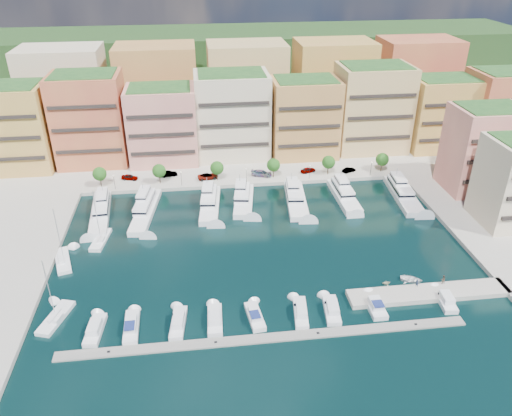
# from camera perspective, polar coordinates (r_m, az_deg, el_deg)

# --- Properties ---
(ground) EXTENTS (400.00, 400.00, 0.00)m
(ground) POSITION_cam_1_polar(r_m,az_deg,el_deg) (113.65, 0.61, -4.24)
(ground) COLOR black
(ground) RESTS_ON ground
(north_quay) EXTENTS (220.00, 64.00, 2.00)m
(north_quay) POSITION_cam_1_polar(r_m,az_deg,el_deg) (168.77, -2.25, 7.17)
(north_quay) COLOR #9E998E
(north_quay) RESTS_ON ground
(hillside) EXTENTS (240.00, 40.00, 58.00)m
(hillside) POSITION_cam_1_polar(r_m,az_deg,el_deg) (214.05, -3.44, 11.83)
(hillside) COLOR #163214
(hillside) RESTS_ON ground
(south_pontoon) EXTENTS (72.00, 2.20, 0.35)m
(south_pontoon) POSITION_cam_1_polar(r_m,az_deg,el_deg) (89.85, 1.31, -14.72)
(south_pontoon) COLOR gray
(south_pontoon) RESTS_ON ground
(finger_pier) EXTENTS (32.00, 5.00, 2.00)m
(finger_pier) POSITION_cam_1_polar(r_m,az_deg,el_deg) (104.54, 19.08, -9.39)
(finger_pier) COLOR #9E998E
(finger_pier) RESTS_ON ground
(apartment_0) EXTENTS (22.00, 16.50, 24.80)m
(apartment_0) POSITION_cam_1_polar(r_m,az_deg,el_deg) (161.32, -26.22, 8.23)
(apartment_0) COLOR #C98B49
(apartment_0) RESTS_ON north_quay
(apartment_1) EXTENTS (20.00, 16.50, 26.80)m
(apartment_1) POSITION_cam_1_polar(r_m,az_deg,el_deg) (157.07, -18.43, 9.62)
(apartment_1) COLOR #C37841
(apartment_1) RESTS_ON north_quay
(apartment_2) EXTENTS (20.00, 15.50, 22.80)m
(apartment_2) POSITION_cam_1_polar(r_m,az_deg,el_deg) (153.06, -10.64, 9.32)
(apartment_2) COLOR #E69980
(apartment_2) RESTS_ON north_quay
(apartment_3) EXTENTS (22.00, 16.50, 25.80)m
(apartment_3) POSITION_cam_1_polar(r_m,az_deg,el_deg) (154.56, -2.75, 10.56)
(apartment_3) COLOR beige
(apartment_3) RESTS_ON north_quay
(apartment_4) EXTENTS (20.00, 15.50, 23.80)m
(apartment_4) POSITION_cam_1_polar(r_m,az_deg,el_deg) (156.14, 5.52, 10.26)
(apartment_4) COLOR tan
(apartment_4) RESTS_ON north_quay
(apartment_5) EXTENTS (22.00, 16.50, 26.80)m
(apartment_5) POSITION_cam_1_polar(r_m,az_deg,el_deg) (163.58, 13.09, 11.07)
(apartment_5) COLOR tan
(apartment_5) RESTS_ON north_quay
(apartment_6) EXTENTS (20.00, 15.50, 22.80)m
(apartment_6) POSITION_cam_1_polar(r_m,az_deg,el_deg) (171.12, 20.30, 10.10)
(apartment_6) COLOR #C98B49
(apartment_6) RESTS_ON north_quay
(apartment_7) EXTENTS (22.00, 16.50, 24.80)m
(apartment_7) POSITION_cam_1_polar(r_m,az_deg,el_deg) (179.15, 26.43, 10.01)
(apartment_7) COLOR #C37841
(apartment_7) RESTS_ON north_quay
(apartment_east_a) EXTENTS (18.00, 14.50, 22.80)m
(apartment_east_a) POSITION_cam_1_polar(r_m,az_deg,el_deg) (145.62, 24.57, 6.16)
(apartment_east_a) COLOR #E69980
(apartment_east_a) RESTS_ON east_quay
(backblock_0) EXTENTS (26.00, 18.00, 30.00)m
(backblock_0) POSITION_cam_1_polar(r_m,az_deg,el_deg) (179.58, -20.90, 12.06)
(backblock_0) COLOR beige
(backblock_0) RESTS_ON north_quay
(backblock_1) EXTENTS (26.00, 18.00, 30.00)m
(backblock_1) POSITION_cam_1_polar(r_m,az_deg,el_deg) (175.03, -11.11, 12.98)
(backblock_1) COLOR tan
(backblock_1) RESTS_ON north_quay
(backblock_2) EXTENTS (26.00, 18.00, 30.00)m
(backblock_2) POSITION_cam_1_polar(r_m,az_deg,el_deg) (175.57, -1.04, 13.55)
(backblock_2) COLOR tan
(backblock_2) RESTS_ON north_quay
(backblock_3) EXTENTS (26.00, 18.00, 30.00)m
(backblock_3) POSITION_cam_1_polar(r_m,az_deg,el_deg) (181.15, 8.71, 13.71)
(backblock_3) COLOR #C98B49
(backblock_3) RESTS_ON north_quay
(backblock_4) EXTENTS (26.00, 18.00, 30.00)m
(backblock_4) POSITION_cam_1_polar(r_m,az_deg,el_deg) (191.32, 17.66, 13.52)
(backblock_4) COLOR #C37841
(backblock_4) RESTS_ON north_quay
(tree_0) EXTENTS (3.80, 3.80, 5.65)m
(tree_0) POSITION_cam_1_polar(r_m,az_deg,el_deg) (142.69, -17.44, 3.73)
(tree_0) COLOR #473323
(tree_0) RESTS_ON north_quay
(tree_1) EXTENTS (3.80, 3.80, 5.65)m
(tree_1) POSITION_cam_1_polar(r_m,az_deg,el_deg) (140.56, -11.02, 4.18)
(tree_1) COLOR #473323
(tree_1) RESTS_ON north_quay
(tree_2) EXTENTS (3.80, 3.80, 5.65)m
(tree_2) POSITION_cam_1_polar(r_m,az_deg,el_deg) (140.23, -4.49, 4.59)
(tree_2) COLOR #473323
(tree_2) RESTS_ON north_quay
(tree_3) EXTENTS (3.80, 3.80, 5.65)m
(tree_3) POSITION_cam_1_polar(r_m,az_deg,el_deg) (141.72, 2.01, 4.93)
(tree_3) COLOR #473323
(tree_3) RESTS_ON north_quay
(tree_4) EXTENTS (3.80, 3.80, 5.65)m
(tree_4) POSITION_cam_1_polar(r_m,az_deg,el_deg) (144.98, 8.29, 5.20)
(tree_4) COLOR #473323
(tree_4) RESTS_ON north_quay
(tree_5) EXTENTS (3.80, 3.80, 5.65)m
(tree_5) POSITION_cam_1_polar(r_m,az_deg,el_deg) (149.88, 14.23, 5.40)
(tree_5) COLOR #473323
(tree_5) RESTS_ON north_quay
(lamppost_0) EXTENTS (0.30, 0.30, 4.20)m
(lamppost_0) POSITION_cam_1_polar(r_m,az_deg,el_deg) (140.29, -15.92, 3.12)
(lamppost_0) COLOR black
(lamppost_0) RESTS_ON north_quay
(lamppost_1) EXTENTS (0.30, 0.30, 4.20)m
(lamppost_1) POSITION_cam_1_polar(r_m,az_deg,el_deg) (138.50, -8.56, 3.61)
(lamppost_1) COLOR black
(lamppost_1) RESTS_ON north_quay
(lamppost_2) EXTENTS (0.30, 0.30, 4.20)m
(lamppost_2) POSITION_cam_1_polar(r_m,az_deg,el_deg) (139.04, -1.12, 4.04)
(lamppost_2) COLOR black
(lamppost_2) RESTS_ON north_quay
(lamppost_3) EXTENTS (0.30, 0.30, 4.20)m
(lamppost_3) POSITION_cam_1_polar(r_m,az_deg,el_deg) (141.88, 6.15, 4.40)
(lamppost_3) COLOR black
(lamppost_3) RESTS_ON north_quay
(lamppost_4) EXTENTS (0.30, 0.30, 4.20)m
(lamppost_4) POSITION_cam_1_polar(r_m,az_deg,el_deg) (146.89, 13.03, 4.67)
(lamppost_4) COLOR black
(lamppost_4) RESTS_ON north_quay
(yacht_0) EXTENTS (5.95, 22.12, 7.30)m
(yacht_0) POSITION_cam_1_polar(r_m,az_deg,el_deg) (131.05, -17.33, -0.26)
(yacht_0) COLOR white
(yacht_0) RESTS_ON ground
(yacht_1) EXTENTS (7.09, 22.89, 7.30)m
(yacht_1) POSITION_cam_1_polar(r_m,az_deg,el_deg) (129.11, -12.50, -0.09)
(yacht_1) COLOR white
(yacht_1) RESTS_ON ground
(yacht_2) EXTENTS (6.42, 19.82, 7.30)m
(yacht_2) POSITION_cam_1_polar(r_m,az_deg,el_deg) (129.63, -5.28, 0.69)
(yacht_2) COLOR white
(yacht_2) RESTS_ON ground
(yacht_3) EXTENTS (7.10, 17.79, 7.30)m
(yacht_3) POSITION_cam_1_polar(r_m,az_deg,el_deg) (130.97, -1.43, 1.13)
(yacht_3) COLOR white
(yacht_3) RESTS_ON ground
(yacht_4) EXTENTS (6.82, 20.65, 7.30)m
(yacht_4) POSITION_cam_1_polar(r_m,az_deg,el_deg) (131.67, 4.55, 1.14)
(yacht_4) COLOR white
(yacht_4) RESTS_ON ground
(yacht_5) EXTENTS (4.66, 18.82, 7.30)m
(yacht_5) POSITION_cam_1_polar(r_m,az_deg,el_deg) (135.35, 9.96, 1.63)
(yacht_5) COLOR white
(yacht_5) RESTS_ON ground
(yacht_6) EXTENTS (6.80, 21.99, 7.30)m
(yacht_6) POSITION_cam_1_polar(r_m,az_deg,el_deg) (139.60, 16.38, 1.72)
(yacht_6) COLOR white
(yacht_6) RESTS_ON ground
(cruiser_0) EXTENTS (3.24, 8.18, 2.55)m
(cruiser_0) POSITION_cam_1_polar(r_m,az_deg,el_deg) (95.00, -17.91, -13.13)
(cruiser_0) COLOR white
(cruiser_0) RESTS_ON ground
(cruiser_1) EXTENTS (2.72, 8.58, 2.66)m
(cruiser_1) POSITION_cam_1_polar(r_m,az_deg,el_deg) (93.85, -14.05, -13.05)
(cruiser_1) COLOR white
(cruiser_1) RESTS_ON ground
(cruiser_2) EXTENTS (3.30, 8.63, 2.55)m
(cruiser_2) POSITION_cam_1_polar(r_m,az_deg,el_deg) (93.05, -8.86, -12.86)
(cruiser_2) COLOR white
(cruiser_2) RESTS_ON ground
(cruiser_3) EXTENTS (2.95, 8.22, 2.55)m
(cruiser_3) POSITION_cam_1_polar(r_m,az_deg,el_deg) (92.91, -4.72, -12.63)
(cruiser_3) COLOR white
(cruiser_3) RESTS_ON ground
(cruiser_4) EXTENTS (3.31, 7.86, 2.66)m
(cruiser_4) POSITION_cam_1_polar(r_m,az_deg,el_deg) (93.28, -0.12, -12.29)
(cruiser_4) COLOR white
(cruiser_4) RESTS_ON ground
(cruiser_5) EXTENTS (3.42, 8.78, 2.55)m
(cruiser_5) POSITION_cam_1_polar(r_m,az_deg,el_deg) (94.47, 5.12, -11.83)
(cruiser_5) COLOR white
(cruiser_5) RESTS_ON ground
(cruiser_6) EXTENTS (3.53, 8.27, 2.55)m
(cruiser_6) POSITION_cam_1_polar(r_m,az_deg,el_deg) (95.72, 8.64, -11.45)
(cruiser_6) COLOR white
(cruiser_6) RESTS_ON ground
(cruiser_7) EXTENTS (2.82, 7.14, 2.66)m
(cruiser_7) POSITION_cam_1_polar(r_m,az_deg,el_deg) (98.05, 13.45, -10.87)
(cruiser_7) COLOR white
(cruiser_7) RESTS_ON ground
(cruiser_9) EXTENTS (3.18, 7.33, 2.55)m
(cruiser_9) POSITION_cam_1_polar(r_m,az_deg,el_deg) (103.37, 20.81, -9.84)
(cruiser_9) COLOR white
(cruiser_9) RESTS_ON ground
(sailboat_2) EXTENTS (4.06, 9.55, 13.20)m
(sailboat_2) POSITION_cam_1_polar(r_m,az_deg,el_deg) (120.14, -17.33, -3.54)
(sailboat_2) COLOR white
(sailboat_2) RESTS_ON ground
(sailboat_0) EXTENTS (5.60, 9.74, 13.20)m
(sailboat_0) POSITION_cam_1_polar(r_m,az_deg,el_deg) (100.18, -21.90, -11.64)
(sailboat_0) COLOR white
(sailboat_0) RESTS_ON ground
(sailboat_1) EXTENTS (5.47, 10.30, 13.20)m
(sailboat_1) POSITION_cam_1_polar(r_m,az_deg,el_deg) (115.49, -21.21, -5.68)
(sailboat_1) COLOR white
(sailboat_1) RESTS_ON ground
(tender_2) EXTENTS (5.25, 4.58, 0.91)m
(tender_2) POSITION_cam_1_polar(r_m,az_deg,el_deg) (106.99, 17.33, -7.79)
(tender_2) COLOR white
(tender_2) RESTS_ON ground
(tender_1) EXTENTS (1.77, 1.55, 0.90)m
(tender_1) POSITION_cam_1_polar(r_m,az_deg,el_deg) (104.70, 14.67, -8.25)
(tender_1) COLOR beige
(tender_1) RESTS_ON ground
(car_0) EXTENTS (4.94, 3.01, 1.57)m
(car_0) POSITION_cam_1_polar(r_m,az_deg,el_deg) (145.75, -14.25, 3.44)
(car_0) COLOR gray
(car_0) RESTS_ON north_quay
(car_1) EXTENTS (4.99, 2.42, 1.58)m
(car_1) POSITION_cam_1_polar(r_m,az_deg,el_deg) (145.49, -9.93, 3.87)
(car_1) COLOR gray
(car_1) RESTS_ON north_quay
(car_2) EXTENTS (6.20, 3.68, 1.61)m
(car_2) POSITION_cam_1_polar(r_m,az_deg,el_deg) (142.39, -5.51, 3.63)
(car_2) COLOR gray
(car_2) RESTS_ON north_quay
(car_3) EXTENTS (6.33, 4.17, 1.70)m
(car_3) POSITION_cam_1_polar(r_m,az_deg,el_deg) (143.48, 0.63, 3.99)
(car_3) COLOR gray
(car_3) RESTS_ON north_quay
(car_4) EXTENTS (4.83, 3.24, 1.53)m
(car_4) POSITION_cam_1_polar(r_m,az_deg,el_deg) (146.67, 5.98, 4.36)
(car_4) COLOR gray
(car_4) RESTS_ON north_quay
(car_5) EXTENTS (4.46, 3.06, 1.39)m
(car_5) POSITION_cam_1_polar(r_m,az_deg,el_deg) (148.45, 10.57, 4.29)
(car_5) COLOR gray
(car_5) RESTS_ON north_quay
(person_0) EXTENTS (0.69, 0.71, 1.65)m
(person_0) POSITION_cam_1_polar(r_m,az_deg,el_deg) (103.98, 17.94, -8.14)
(person_0) COLOR #222E45
(person_0) RESTS_ON finger_pier
(person_1) EXTENTS (0.97, 0.77, 1.91)m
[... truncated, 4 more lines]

